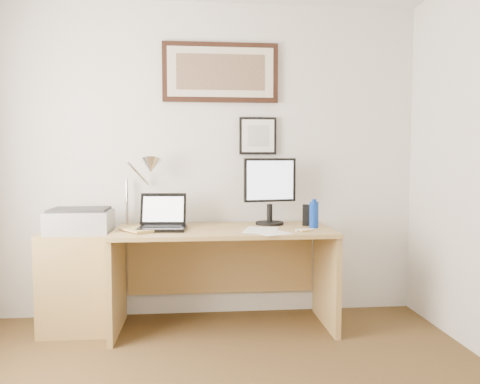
{
  "coord_description": "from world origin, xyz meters",
  "views": [
    {
      "loc": [
        -0.05,
        -1.79,
        1.26
      ],
      "look_at": [
        0.25,
        1.43,
        1.03
      ],
      "focal_mm": 35.0,
      "sensor_mm": 36.0,
      "label": 1
    }
  ],
  "objects": [
    {
      "name": "side_cabinet",
      "position": [
        -0.92,
        1.68,
        0.36
      ],
      "size": [
        0.5,
        0.4,
        0.73
      ],
      "primitive_type": "cube",
      "color": "#A37F44",
      "rests_on": "floor"
    },
    {
      "name": "desk",
      "position": [
        0.15,
        1.72,
        0.51
      ],
      "size": [
        1.6,
        0.7,
        0.75
      ],
      "color": "#A37F44",
      "rests_on": "floor"
    },
    {
      "name": "sticky_pad",
      "position": [
        0.71,
        1.46,
        0.76
      ],
      "size": [
        0.1,
        0.1,
        0.01
      ],
      "primitive_type": "cube",
      "rotation": [
        0.0,
        0.0,
        0.36
      ],
      "color": "#F2D573",
      "rests_on": "desk"
    },
    {
      "name": "bottle_cap",
      "position": [
        0.83,
        1.61,
        0.96
      ],
      "size": [
        0.04,
        0.04,
        0.02
      ],
      "primitive_type": "cylinder",
      "color": "#0B3097",
      "rests_on": "water_bottle"
    },
    {
      "name": "desk_lamp",
      "position": [
        -0.41,
        1.81,
        1.19
      ],
      "size": [
        0.29,
        0.27,
        0.53
      ],
      "color": "silver",
      "rests_on": "desk"
    },
    {
      "name": "water_bottle",
      "position": [
        0.83,
        1.61,
        0.85
      ],
      "size": [
        0.07,
        0.07,
        0.2
      ],
      "primitive_type": "cylinder",
      "color": "#0B3097",
      "rests_on": "desk"
    },
    {
      "name": "paper_sheet_a",
      "position": [
        0.45,
        1.43,
        0.75
      ],
      "size": [
        0.33,
        0.37,
        0.0
      ],
      "primitive_type": "cube",
      "rotation": [
        0.0,
        0.0,
        0.45
      ],
      "color": "white",
      "rests_on": "desk"
    },
    {
      "name": "paper_sheet_b",
      "position": [
        0.41,
        1.51,
        0.75
      ],
      "size": [
        0.31,
        0.38,
        0.0
      ],
      "primitive_type": "cube",
      "rotation": [
        0.0,
        0.0,
        -0.27
      ],
      "color": "white",
      "rests_on": "desk"
    },
    {
      "name": "picture_large",
      "position": [
        0.15,
        1.97,
        1.95
      ],
      "size": [
        0.92,
        0.04,
        0.47
      ],
      "color": "black",
      "rests_on": "wall_back"
    },
    {
      "name": "lcd_monitor",
      "position": [
        0.52,
        1.81,
        1.04
      ],
      "size": [
        0.42,
        0.22,
        0.52
      ],
      "color": "black",
      "rests_on": "desk"
    },
    {
      "name": "book",
      "position": [
        -0.53,
        1.5,
        0.76
      ],
      "size": [
        0.32,
        0.34,
        0.02
      ],
      "primitive_type": "imported",
      "rotation": [
        0.0,
        0.0,
        0.63
      ],
      "color": "tan",
      "rests_on": "desk"
    },
    {
      "name": "laptop",
      "position": [
        -0.3,
        1.64,
        0.81
      ],
      "size": [
        0.36,
        0.32,
        0.26
      ],
      "color": "black",
      "rests_on": "desk"
    },
    {
      "name": "picture_small",
      "position": [
        0.45,
        1.97,
        1.45
      ],
      "size": [
        0.3,
        0.03,
        0.3
      ],
      "color": "black",
      "rests_on": "wall_back"
    },
    {
      "name": "wall_back",
      "position": [
        0.0,
        2.0,
        1.25
      ],
      "size": [
        3.5,
        0.02,
        2.5
      ],
      "primitive_type": "cube",
      "color": "silver",
      "rests_on": "ground"
    },
    {
      "name": "speaker",
      "position": [
        0.81,
        1.73,
        0.83
      ],
      "size": [
        0.09,
        0.08,
        0.16
      ],
      "primitive_type": "cube",
      "rotation": [
        0.0,
        0.0,
        -0.27
      ],
      "color": "black",
      "rests_on": "desk"
    },
    {
      "name": "printer",
      "position": [
        -0.89,
        1.65,
        0.82
      ],
      "size": [
        0.44,
        0.34,
        0.18
      ],
      "color": "#9E9EA1",
      "rests_on": "side_cabinet"
    },
    {
      "name": "marker_pen",
      "position": [
        0.72,
        1.46,
        0.76
      ],
      "size": [
        0.14,
        0.06,
        0.02
      ],
      "primitive_type": "cylinder",
      "rotation": [
        0.0,
        1.57,
        0.35
      ],
      "color": "white",
      "rests_on": "desk"
    }
  ]
}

